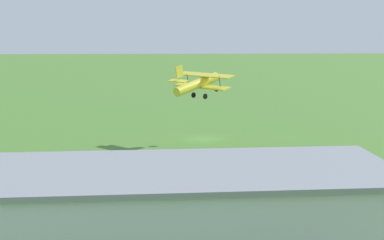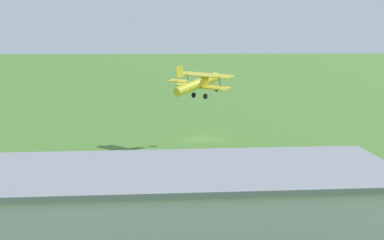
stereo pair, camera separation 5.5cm
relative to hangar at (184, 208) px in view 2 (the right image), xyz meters
name	(u,v)px [view 2 (the right image)]	position (x,y,z in m)	size (l,w,h in m)	color
ground_plane	(202,139)	(-3.50, -37.81, -2.70)	(400.00, 400.00, 0.00)	#47752D
hangar	(184,208)	(0.00, 0.00, 0.00)	(27.85, 13.18, 5.37)	silver
biplane	(199,83)	(-2.87, -34.83, 4.59)	(7.87, 7.86, 4.14)	yellow
car_green	(312,177)	(-11.94, -14.97, -1.87)	(2.05, 4.02, 1.59)	#1E6B38
car_blue	(45,181)	(11.66, -14.45, -1.85)	(2.39, 4.46, 1.66)	#23389E
person_beside_truck	(193,169)	(-1.49, -18.74, -1.91)	(0.39, 0.39, 1.59)	beige
person_at_fence_line	(74,186)	(8.97, -12.81, -1.88)	(0.51, 0.51, 1.64)	#B23333
person_walking_on_apron	(311,187)	(-11.08, -11.47, -1.87)	(0.39, 0.39, 1.65)	#B23333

